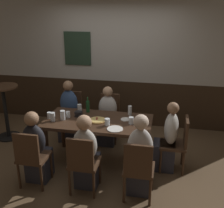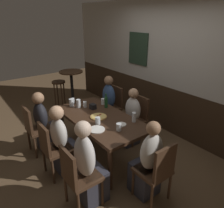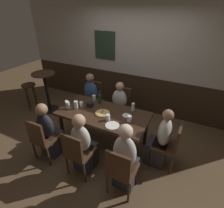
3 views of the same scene
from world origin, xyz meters
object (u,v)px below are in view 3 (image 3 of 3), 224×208
chair_left_far (94,97)px  person_mid_far (118,109)px  dining_table (103,117)px  chair_mid_near (77,152)px  person_mid_near (83,146)px  chair_head_east (170,144)px  pint_glass_pale (67,103)px  tumbler_water (68,106)px  plate_white_small (126,116)px  highball_clear (133,107)px  beer_glass_tall (129,119)px  side_bar_table (46,89)px  pint_glass_stout (94,98)px  chair_right_near (121,169)px  plate_white_large (112,125)px  chair_mid_far (121,104)px  condiment_caddy (90,105)px  chair_left_near (42,138)px  person_left_far (90,101)px  pizza (103,113)px  pint_glass_amber (108,118)px  bar_stool (30,90)px  beer_glass_half (76,105)px  person_left_near (49,133)px  beer_bottle_green (100,98)px  person_head_east (160,142)px  tumbler_short (81,104)px  person_right_near (125,161)px

chair_left_far → person_mid_far: bearing=-12.4°
dining_table → chair_mid_near: size_ratio=1.94×
person_mid_near → chair_head_east: bearing=28.3°
person_mid_far → pint_glass_pale: person_mid_far is taller
tumbler_water → plate_white_small: 1.15m
person_mid_far → highball_clear: (0.46, -0.35, 0.36)m
beer_glass_tall → side_bar_table: 2.54m
chair_head_east → pint_glass_stout: 1.75m
chair_right_near → plate_white_large: chair_right_near is taller
chair_mid_far → condiment_caddy: (-0.35, -0.76, 0.29)m
chair_left_near → plate_white_large: 1.24m
person_mid_near → pint_glass_stout: size_ratio=10.20×
chair_left_near → pint_glass_pale: chair_left_near is taller
pint_glass_pale → chair_left_far: bearing=87.6°
plate_white_large → chair_right_near: bearing=-53.5°
chair_left_far → person_left_far: bearing=-90.0°
pint_glass_pale → pint_glass_stout: bearing=49.6°
pizza → highball_clear: size_ratio=1.76×
dining_table → pint_glass_amber: (0.19, -0.17, 0.13)m
pizza → bar_stool: 2.43m
pizza → highball_clear: highball_clear is taller
tumbler_water → beer_glass_half: bearing=27.8°
chair_head_east → person_left_near: 2.13m
chair_left_near → pizza: 1.14m
side_bar_table → bar_stool: (-0.45, -0.15, -0.05)m
chair_left_near → person_left_near: (0.00, 0.16, -0.03)m
dining_table → plate_white_large: 0.44m
chair_left_far → person_mid_near: size_ratio=0.79×
chair_head_east → person_left_far: bearing=161.3°
beer_bottle_green → plate_white_small: beer_bottle_green is taller
dining_table → condiment_caddy: bearing=166.3°
beer_glass_half → plate_white_small: bearing=11.2°
beer_bottle_green → side_bar_table: 1.72m
dining_table → person_mid_near: person_mid_near is taller
chair_mid_far → tumbler_water: 1.26m
chair_left_near → person_head_east: size_ratio=0.78×
person_head_east → beer_glass_tall: person_head_east is taller
chair_head_east → tumbler_short: size_ratio=8.35×
tumbler_short → pint_glass_pale: bearing=-161.6°
person_mid_far → pint_glass_pale: bearing=-135.9°
pint_glass_pale → plate_white_large: bearing=-10.0°
dining_table → person_left_far: 1.03m
chair_head_east → side_bar_table: side_bar_table is taller
person_mid_far → person_right_near: person_right_near is taller
person_left_far → chair_mid_far: bearing=12.2°
person_mid_near → chair_mid_far: bearing=90.0°
chair_right_near → chair_mid_near: bearing=180.0°
dining_table → bar_stool: bearing=172.0°
chair_mid_near → person_left_far: bearing=116.1°
chair_mid_far → person_head_east: 1.39m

